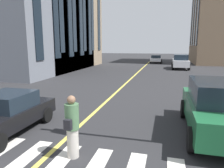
% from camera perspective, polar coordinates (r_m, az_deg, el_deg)
% --- Properties ---
extents(lane_centre_line, '(80.00, 0.16, 0.01)m').
position_cam_1_polar(lane_centre_line, '(21.35, 5.98, 2.18)').
color(lane_centre_line, '#D8C64C').
rests_on(lane_centre_line, ground_plane).
extents(crosswalk_marking, '(2.40, 7.45, 0.01)m').
position_cam_1_polar(crosswalk_marking, '(6.18, -19.45, -19.83)').
color(crosswalk_marking, silver).
rests_on(crosswalk_marking, ground_plane).
extents(car_black_mid, '(3.90, 1.89, 1.40)m').
position_cam_1_polar(car_black_mid, '(8.39, -26.92, -7.07)').
color(car_black_mid, black).
rests_on(car_black_mid, ground_plane).
extents(car_white_near, '(4.70, 2.14, 1.88)m').
position_cam_1_polar(car_white_near, '(29.11, 18.10, 5.84)').
color(car_white_near, silver).
rests_on(car_white_near, ground_plane).
extents(car_white_trailing, '(4.40, 1.95, 1.37)m').
position_cam_1_polar(car_white_trailing, '(38.26, 11.90, 6.72)').
color(car_white_trailing, silver).
rests_on(car_white_trailing, ground_plane).
extents(car_green_far, '(4.70, 2.14, 1.88)m').
position_cam_1_polar(car_green_far, '(8.09, 26.75, -5.70)').
color(car_green_far, '#1E6038').
rests_on(car_green_far, ground_plane).
extents(pedestrian_near, '(0.50, 0.38, 1.76)m').
position_cam_1_polar(pedestrian_near, '(5.91, -10.79, -11.39)').
color(pedestrian_near, beige).
rests_on(pedestrian_near, ground_plane).
extents(building_left_near, '(15.58, 10.52, 12.74)m').
position_cam_1_polar(building_left_near, '(27.53, -21.63, 16.68)').
color(building_left_near, slate).
rests_on(building_left_near, ground_plane).
extents(building_left_far, '(15.56, 10.67, 16.53)m').
position_cam_1_polar(building_left_far, '(31.18, -17.39, 19.63)').
color(building_left_far, gray).
rests_on(building_left_far, ground_plane).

